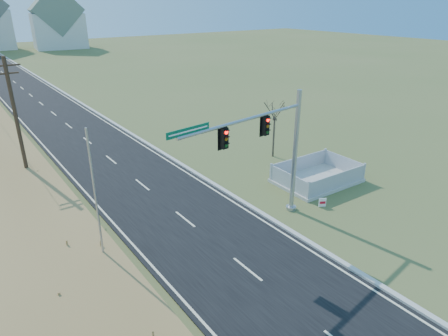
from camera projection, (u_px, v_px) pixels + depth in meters
ground at (224, 251)px, 21.15m from camera, size 260.00×260.00×0.00m
road at (25, 91)px, 58.49m from camera, size 8.00×180.00×0.06m
curb at (54, 87)px, 60.71m from camera, size 0.30×180.00×0.18m
utility_pole_near at (17, 121)px, 27.03m from camera, size 1.80×0.26×9.00m
condo_ne at (58, 22)px, 106.97m from camera, size 14.12×10.51×16.52m
traffic_signal_mast at (275, 148)px, 22.36m from camera, size 9.51×1.63×7.63m
fence_enclosure at (317, 178)px, 29.11m from camera, size 6.01×4.19×1.35m
open_sign at (322, 202)px, 25.54m from camera, size 0.45×0.28×0.60m
flagpole at (99, 221)px, 18.22m from camera, size 0.33×0.33×7.41m
bare_tree at (275, 110)px, 32.39m from camera, size 1.91×1.91×5.05m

